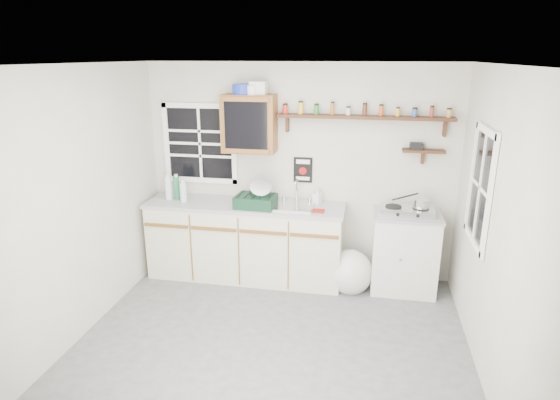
% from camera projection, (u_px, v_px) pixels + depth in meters
% --- Properties ---
extents(room, '(3.64, 3.24, 2.54)m').
position_uv_depth(room, '(271.00, 216.00, 4.00)').
color(room, '#4D4D4F').
rests_on(room, ground).
extents(main_cabinet, '(2.31, 0.63, 0.92)m').
position_uv_depth(main_cabinet, '(246.00, 240.00, 5.55)').
color(main_cabinet, '#BCB69C').
rests_on(main_cabinet, floor).
extents(right_cabinet, '(0.73, 0.57, 0.91)m').
position_uv_depth(right_cabinet, '(404.00, 251.00, 5.25)').
color(right_cabinet, silver).
rests_on(right_cabinet, floor).
extents(sink, '(0.52, 0.44, 0.29)m').
position_uv_depth(sink, '(290.00, 205.00, 5.32)').
color(sink, silver).
rests_on(sink, main_cabinet).
extents(upper_cabinet, '(0.60, 0.32, 0.65)m').
position_uv_depth(upper_cabinet, '(249.00, 124.00, 5.28)').
color(upper_cabinet, brown).
rests_on(upper_cabinet, wall_back).
extents(upper_cabinet_clutter, '(0.39, 0.24, 0.14)m').
position_uv_depth(upper_cabinet_clutter, '(249.00, 89.00, 5.16)').
color(upper_cabinet_clutter, '#1830A1').
rests_on(upper_cabinet_clutter, upper_cabinet).
extents(spice_shelf, '(1.91, 0.18, 0.35)m').
position_uv_depth(spice_shelf, '(363.00, 116.00, 5.09)').
color(spice_shelf, black).
rests_on(spice_shelf, wall_back).
extents(secondary_shelf, '(0.45, 0.16, 0.24)m').
position_uv_depth(secondary_shelf, '(421.00, 150.00, 5.09)').
color(secondary_shelf, black).
rests_on(secondary_shelf, wall_back).
extents(warning_sign, '(0.22, 0.02, 0.30)m').
position_uv_depth(warning_sign, '(303.00, 170.00, 5.47)').
color(warning_sign, black).
rests_on(warning_sign, wall_back).
extents(window_back, '(0.93, 0.03, 0.98)m').
position_uv_depth(window_back, '(200.00, 144.00, 5.61)').
color(window_back, black).
rests_on(window_back, wall_back).
extents(window_right, '(0.03, 0.78, 1.08)m').
position_uv_depth(window_right, '(481.00, 187.00, 4.13)').
color(window_right, black).
rests_on(window_right, wall_back).
extents(water_bottles, '(0.28, 0.16, 0.31)m').
position_uv_depth(water_bottles, '(176.00, 189.00, 5.52)').
color(water_bottles, silver).
rests_on(water_bottles, main_cabinet).
extents(dish_rack, '(0.46, 0.36, 0.33)m').
position_uv_depth(dish_rack, '(257.00, 198.00, 5.27)').
color(dish_rack, black).
rests_on(dish_rack, main_cabinet).
extents(soap_bottle, '(0.11, 0.11, 0.19)m').
position_uv_depth(soap_bottle, '(317.00, 196.00, 5.40)').
color(soap_bottle, white).
rests_on(soap_bottle, main_cabinet).
extents(rag, '(0.13, 0.11, 0.02)m').
position_uv_depth(rag, '(318.00, 211.00, 5.13)').
color(rag, maroon).
rests_on(rag, main_cabinet).
extents(hotplate, '(0.58, 0.32, 0.08)m').
position_uv_depth(hotplate, '(407.00, 210.00, 5.09)').
color(hotplate, silver).
rests_on(hotplate, right_cabinet).
extents(saucepan, '(0.39, 0.28, 0.18)m').
position_uv_depth(saucepan, '(421.00, 203.00, 5.04)').
color(saucepan, silver).
rests_on(saucepan, hotplate).
extents(trash_bag, '(0.46, 0.42, 0.53)m').
position_uv_depth(trash_bag, '(350.00, 272.00, 5.28)').
color(trash_bag, silver).
rests_on(trash_bag, floor).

